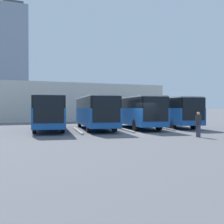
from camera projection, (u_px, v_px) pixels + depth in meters
ground_plane at (139, 133)px, 23.31m from camera, size 600.00×600.00×0.00m
bus_0 at (169, 111)px, 30.71m from camera, size 4.22×11.02×3.16m
curb_divider_0 at (160, 128)px, 28.44m from camera, size 1.32×6.74×0.15m
bus_1 at (136, 111)px, 28.52m from camera, size 4.22×11.02×3.16m
curb_divider_1 at (123, 129)px, 26.25m from camera, size 1.32×6.74×0.15m
bus_2 at (95, 111)px, 27.02m from camera, size 4.22×11.02×3.16m
curb_divider_2 at (78, 131)px, 24.76m from camera, size 1.32×6.74×0.15m
bus_3 at (48, 111)px, 25.97m from camera, size 4.22×11.02×3.16m
pedestrian at (198, 124)px, 19.93m from camera, size 0.45×0.45×1.80m
station_building at (65, 103)px, 48.25m from camera, size 30.36×16.52×5.88m
office_tower at (13, 58)px, 192.04m from camera, size 18.47×18.47×73.43m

